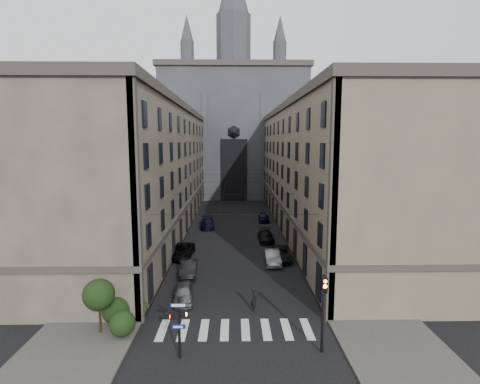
{
  "coord_description": "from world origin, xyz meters",
  "views": [
    {
      "loc": [
        -0.09,
        -20.5,
        13.55
      ],
      "look_at": [
        0.46,
        10.56,
        9.31
      ],
      "focal_mm": 28.0,
      "sensor_mm": 36.0,
      "label": 1
    }
  ],
  "objects": [
    {
      "name": "car_right_midfar",
      "position": [
        4.28,
        28.97,
        0.71
      ],
      "size": [
        2.05,
        4.9,
        1.41
      ],
      "primitive_type": "imported",
      "rotation": [
        0.0,
        0.0,
        0.01
      ],
      "color": "black",
      "rests_on": "ground"
    },
    {
      "name": "pedestrian_signal_left",
      "position": [
        -3.51,
        1.5,
        2.32
      ],
      "size": [
        1.02,
        0.38,
        4.0
      ],
      "color": "black",
      "rests_on": "ground"
    },
    {
      "name": "car_right_midnear",
      "position": [
        5.24,
        21.04,
        0.75
      ],
      "size": [
        2.58,
        5.41,
        1.49
      ],
      "primitive_type": "imported",
      "rotation": [
        0.0,
        0.0,
        -0.02
      ],
      "color": "black",
      "rests_on": "ground"
    },
    {
      "name": "traffic_light_right",
      "position": [
        5.6,
        1.92,
        3.29
      ],
      "size": [
        0.34,
        0.5,
        5.2
      ],
      "color": "black",
      "rests_on": "ground"
    },
    {
      "name": "sidewalk_left",
      "position": [
        -10.5,
        36.0,
        0.07
      ],
      "size": [
        7.0,
        80.0,
        0.15
      ],
      "primitive_type": "cube",
      "color": "#383533",
      "rests_on": "ground"
    },
    {
      "name": "zebra_crossing",
      "position": [
        0.0,
        5.0,
        0.01
      ],
      "size": [
        11.0,
        3.2,
        0.01
      ],
      "primitive_type": "cube",
      "color": "beige",
      "rests_on": "ground"
    },
    {
      "name": "car_right_far",
      "position": [
        5.03,
        41.79,
        0.74
      ],
      "size": [
        1.9,
        4.4,
        1.48
      ],
      "primitive_type": "imported",
      "rotation": [
        0.0,
        0.0,
        -0.04
      ],
      "color": "black",
      "rests_on": "ground"
    },
    {
      "name": "car_left_midfar",
      "position": [
        -6.2,
        22.17,
        0.77
      ],
      "size": [
        2.78,
        5.63,
        1.54
      ],
      "primitive_type": "imported",
      "rotation": [
        0.0,
        0.0,
        -0.04
      ],
      "color": "black",
      "rests_on": "ground"
    },
    {
      "name": "ground",
      "position": [
        0.0,
        0.0,
        0.0
      ],
      "size": [
        260.0,
        260.0,
        0.0
      ],
      "primitive_type": "plane",
      "color": "black",
      "rests_on": "ground"
    },
    {
      "name": "car_left_near",
      "position": [
        -4.38,
        9.91,
        0.69
      ],
      "size": [
        2.05,
        4.18,
        1.37
      ],
      "primitive_type": "imported",
      "rotation": [
        0.0,
        0.0,
        0.11
      ],
      "color": "slate",
      "rests_on": "ground"
    },
    {
      "name": "tram_wires",
      "position": [
        0.0,
        35.63,
        7.25
      ],
      "size": [
        14.0,
        60.0,
        0.43
      ],
      "color": "black",
      "rests_on": "ground"
    },
    {
      "name": "building_left",
      "position": [
        -13.44,
        36.0,
        9.34
      ],
      "size": [
        13.6,
        60.6,
        18.85
      ],
      "color": "#464135",
      "rests_on": "ground"
    },
    {
      "name": "pedestrian",
      "position": [
        1.54,
        8.0,
        0.99
      ],
      "size": [
        0.57,
        0.78,
        1.98
      ],
      "primitive_type": "imported",
      "rotation": [
        0.0,
        0.0,
        1.71
      ],
      "color": "black",
      "rests_on": "ground"
    },
    {
      "name": "car_left_far",
      "position": [
        -4.23,
        37.02,
        0.74
      ],
      "size": [
        2.47,
        5.23,
        1.48
      ],
      "primitive_type": "imported",
      "rotation": [
        0.0,
        0.0,
        0.08
      ],
      "color": "black",
      "rests_on": "ground"
    },
    {
      "name": "gothic_tower",
      "position": [
        0.0,
        74.96,
        17.8
      ],
      "size": [
        35.0,
        23.0,
        58.0
      ],
      "color": "#2D2D33",
      "rests_on": "ground"
    },
    {
      "name": "car_left_midnear",
      "position": [
        -4.66,
        16.07,
        0.75
      ],
      "size": [
        1.82,
        4.6,
        1.49
      ],
      "primitive_type": "imported",
      "rotation": [
        0.0,
        0.0,
        0.05
      ],
      "color": "black",
      "rests_on": "ground"
    },
    {
      "name": "shrub_cluster",
      "position": [
        -8.72,
        5.01,
        1.8
      ],
      "size": [
        3.9,
        4.4,
        3.9
      ],
      "color": "black",
      "rests_on": "sidewalk_left"
    },
    {
      "name": "sidewalk_right",
      "position": [
        10.5,
        36.0,
        0.07
      ],
      "size": [
        7.0,
        80.0,
        0.15
      ],
      "primitive_type": "cube",
      "color": "#383533",
      "rests_on": "ground"
    },
    {
      "name": "building_right",
      "position": [
        13.44,
        36.0,
        9.34
      ],
      "size": [
        13.6,
        60.6,
        18.85
      ],
      "color": "brown",
      "rests_on": "ground"
    },
    {
      "name": "car_right_near",
      "position": [
        4.2,
        19.62,
        0.76
      ],
      "size": [
        1.63,
        4.61,
        1.52
      ],
      "primitive_type": "imported",
      "rotation": [
        0.0,
        0.0,
        0.0
      ],
      "color": "gray",
      "rests_on": "ground"
    }
  ]
}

